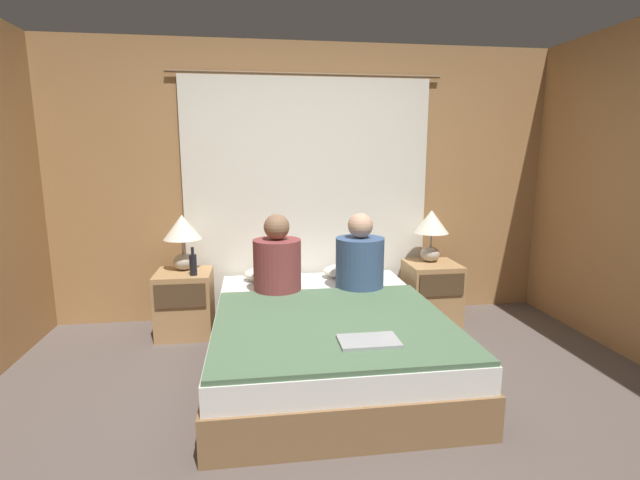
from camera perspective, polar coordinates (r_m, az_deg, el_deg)
The scene contains 15 objects.
ground_plane at distance 2.86m, azimuth 3.28°, elevation -21.80°, with size 16.00×16.00×0.00m, color #564C47.
wall_back at distance 4.33m, azimuth -1.59°, elevation 6.91°, with size 4.69×0.06×2.50m.
curtain_panel at distance 4.28m, azimuth -1.49°, elevation 4.99°, with size 2.43×0.02×2.23m.
bed at distance 3.44m, azimuth 0.75°, elevation -11.98°, with size 1.60×2.10×0.43m.
nightstand_left at distance 4.15m, azimuth -16.28°, elevation -7.45°, with size 0.46×0.46×0.55m.
nightstand_right at distance 4.40m, azimuth 13.56°, elevation -6.26°, with size 0.46×0.46×0.55m.
lamp_left at distance 4.08m, azimuth -16.56°, elevation 0.81°, with size 0.32×0.32×0.48m.
lamp_right at distance 4.34m, azimuth 13.52°, elevation 1.52°, with size 0.32×0.32×0.48m.
pillow_left at distance 4.12m, azimuth -5.91°, elevation -4.10°, with size 0.50×0.33×0.12m.
pillow_right at distance 4.20m, azimuth 3.74°, elevation -3.76°, with size 0.50×0.33×0.12m.
blanket_on_bed at distance 3.08m, azimuth 1.63°, elevation -10.11°, with size 1.54×1.44×0.03m.
person_left_in_bed at distance 3.70m, azimuth -5.28°, elevation -2.68°, with size 0.38×0.38×0.64m.
person_right_in_bed at distance 3.79m, azimuth 4.92°, elevation -2.41°, with size 0.39×0.39×0.63m.
beer_bottle_on_left_stand at distance 3.92m, azimuth -15.35°, elevation -2.88°, with size 0.06×0.06×0.23m.
laptop_on_bed at distance 2.75m, azimuth 6.02°, elevation -12.25°, with size 0.35×0.22×0.02m.
Camera 1 is at (-0.49, -2.36, 1.54)m, focal length 26.00 mm.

